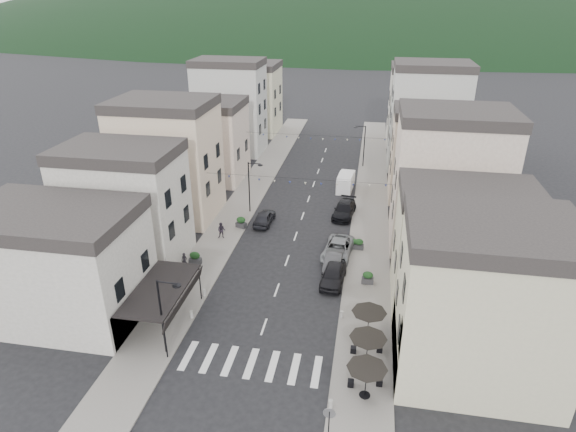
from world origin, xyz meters
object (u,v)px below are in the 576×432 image
Objects in this scene: pedestrian_a at (184,261)px; parked_car_a at (333,275)px; parked_car_c at (338,249)px; delivery_van at (346,182)px; parked_car_b at (334,261)px; pedestrian_b at (222,230)px; parked_car_e at (264,218)px; parked_car_d at (344,210)px.

parked_car_a is at bearing 4.32° from pedestrian_a.
parked_car_c is 1.19× the size of delivery_van.
parked_car_a reaches higher than parked_car_c.
parked_car_b is 0.77× the size of parked_car_c.
parked_car_c is (0.00, 4.58, -0.03)m from parked_car_a.
parked_car_b is at bearing 14.82° from pedestrian_a.
pedestrian_b is at bearing 157.44° from parked_car_a.
delivery_van is (-0.20, 19.35, 0.36)m from parked_car_b.
parked_car_e is 2.56× the size of pedestrian_b.
parked_car_e is (-8.42, -3.51, -0.02)m from parked_car_d.
parked_car_e is (-8.42, 10.33, -0.06)m from parked_car_a.
parked_car_a is 21.81m from delivery_van.
parked_car_b is 2.75× the size of pedestrian_a.
parked_car_b is (-0.20, 2.46, -0.09)m from parked_car_a.
parked_car_d is 7.98m from delivery_van.
parked_car_b is 0.82× the size of parked_car_d.
pedestrian_b is (-11.92, 6.11, 0.17)m from parked_car_a.
pedestrian_a is (-13.46, -4.78, 0.13)m from parked_car_c.
pedestrian_b is at bearing -121.98° from delivery_van.
parked_car_c is 17.23m from delivery_van.
parked_car_c is at bearing -83.12° from parked_car_d.
pedestrian_a reaches higher than parked_car_c.
parked_car_b is at bearing 99.32° from parked_car_a.
delivery_van is 3.00× the size of pedestrian_a.
parked_car_a is at bearing -83.82° from parked_car_c.
pedestrian_b reaches higher than pedestrian_a.
pedestrian_b is at bearing 166.07° from parked_car_b.
delivery_van reaches higher than parked_car_d.
parked_car_a is 0.84× the size of parked_car_c.
delivery_van is 19.47m from pedestrian_b.
pedestrian_a is (-13.46, -14.03, 0.14)m from parked_car_d.
delivery_van is at bearing 93.97° from parked_car_b.
parked_car_c is 1.28× the size of parked_car_e.
delivery_van is 25.58m from pedestrian_a.
parked_car_d is at bearing 96.18° from parked_car_c.
delivery_van reaches higher than pedestrian_b.
delivery_van reaches higher than parked_car_b.
pedestrian_a is 0.92× the size of pedestrian_b.
pedestrian_b is (1.54, 6.30, 0.07)m from pedestrian_a.
pedestrian_b is (-11.92, 1.53, 0.19)m from parked_car_c.
pedestrian_b is (-3.50, -4.22, 0.23)m from parked_car_e.
parked_car_b is 12.27m from pedestrian_b.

